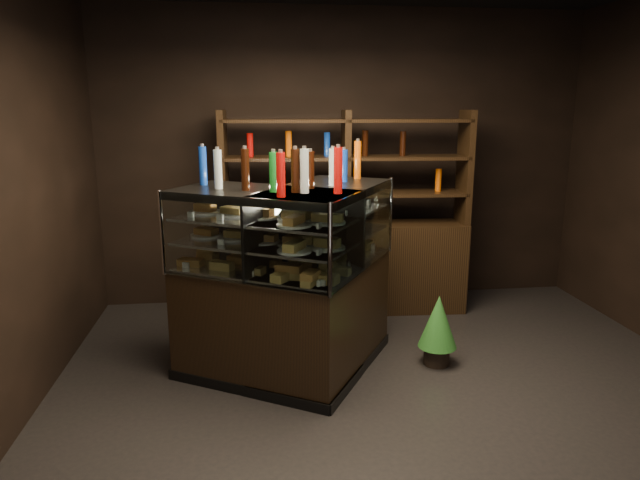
# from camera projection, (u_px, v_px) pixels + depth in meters

# --- Properties ---
(ground) EXTENTS (5.00, 5.00, 0.00)m
(ground) POSITION_uv_depth(u_px,v_px,m) (403.00, 415.00, 3.87)
(ground) COLOR black
(ground) RESTS_ON ground
(room_shell) EXTENTS (5.02, 5.02, 3.01)m
(room_shell) POSITION_uv_depth(u_px,v_px,m) (415.00, 123.00, 3.41)
(room_shell) COLOR black
(room_shell) RESTS_ON ground
(display_case) EXTENTS (1.84, 1.50, 1.46)m
(display_case) POSITION_uv_depth(u_px,v_px,m) (295.00, 313.00, 4.37)
(display_case) COLOR black
(display_case) RESTS_ON ground
(food_display) EXTENTS (1.44, 1.14, 0.45)m
(food_display) POSITION_uv_depth(u_px,v_px,m) (294.00, 233.00, 4.22)
(food_display) COLOR gold
(food_display) RESTS_ON display_case
(bottles_top) EXTENTS (1.27, 1.00, 0.30)m
(bottles_top) POSITION_uv_depth(u_px,v_px,m) (294.00, 169.00, 4.12)
(bottles_top) COLOR #B20C0A
(bottles_top) RESTS_ON display_case
(potted_conifer) EXTENTS (0.31, 0.31, 0.66)m
(potted_conifer) POSITION_uv_depth(u_px,v_px,m) (438.00, 320.00, 4.53)
(potted_conifer) COLOR black
(potted_conifer) RESTS_ON ground
(back_shelving) EXTENTS (2.43, 0.56, 2.00)m
(back_shelving) POSITION_uv_depth(u_px,v_px,m) (345.00, 253.00, 5.69)
(back_shelving) COLOR black
(back_shelving) RESTS_ON ground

